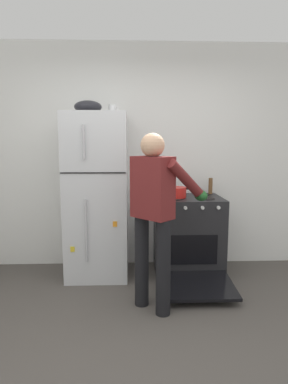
{
  "coord_description": "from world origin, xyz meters",
  "views": [
    {
      "loc": [
        -0.11,
        -2.1,
        1.5
      ],
      "look_at": [
        0.03,
        1.32,
        1.0
      ],
      "focal_mm": 30.49,
      "sensor_mm": 36.0,
      "label": 1
    }
  ],
  "objects_px": {
    "stove_range": "(188,236)",
    "red_pot": "(175,192)",
    "coffee_mug": "(112,109)",
    "pepper_mill": "(210,186)",
    "person_cook": "(156,206)",
    "refrigerator": "(97,196)",
    "mixing_bowl": "(88,107)"
  },
  "relations": [
    {
      "from": "red_pot",
      "to": "mixing_bowl",
      "type": "height_order",
      "value": "mixing_bowl"
    },
    {
      "from": "refrigerator",
      "to": "stove_range",
      "type": "height_order",
      "value": "refrigerator"
    },
    {
      "from": "person_cook",
      "to": "pepper_mill",
      "type": "relative_size",
      "value": 8.33
    },
    {
      "from": "red_pot",
      "to": "mixing_bowl",
      "type": "bearing_deg",
      "value": 177.04
    },
    {
      "from": "red_pot",
      "to": "pepper_mill",
      "type": "height_order",
      "value": "pepper_mill"
    },
    {
      "from": "stove_range",
      "to": "person_cook",
      "type": "bearing_deg",
      "value": -118.41
    },
    {
      "from": "coffee_mug",
      "to": "pepper_mill",
      "type": "xyz_separation_m",
      "value": [
        1.16,
        0.15,
        -0.88
      ]
    },
    {
      "from": "refrigerator",
      "to": "stove_range",
      "type": "xyz_separation_m",
      "value": [
        1.05,
        -0.02,
        -0.48
      ]
    },
    {
      "from": "person_cook",
      "to": "red_pot",
      "type": "relative_size",
      "value": 4.63
    },
    {
      "from": "stove_range",
      "to": "person_cook",
      "type": "relative_size",
      "value": 0.76
    },
    {
      "from": "red_pot",
      "to": "coffee_mug",
      "type": "height_order",
      "value": "coffee_mug"
    },
    {
      "from": "coffee_mug",
      "to": "mixing_bowl",
      "type": "height_order",
      "value": "mixing_bowl"
    },
    {
      "from": "person_cook",
      "to": "red_pot",
      "type": "xyz_separation_m",
      "value": [
        0.28,
        0.79,
        0.0
      ]
    },
    {
      "from": "coffee_mug",
      "to": "mixing_bowl",
      "type": "relative_size",
      "value": 0.37
    },
    {
      "from": "stove_range",
      "to": "red_pot",
      "type": "bearing_deg",
      "value": -168.64
    },
    {
      "from": "person_cook",
      "to": "pepper_mill",
      "type": "xyz_separation_m",
      "value": [
        0.74,
        1.04,
        0.04
      ]
    },
    {
      "from": "refrigerator",
      "to": "pepper_mill",
      "type": "distance_m",
      "value": 1.36
    },
    {
      "from": "red_pot",
      "to": "mixing_bowl",
      "type": "distance_m",
      "value": 1.35
    },
    {
      "from": "coffee_mug",
      "to": "mixing_bowl",
      "type": "bearing_deg",
      "value": -169.22
    },
    {
      "from": "red_pot",
      "to": "pepper_mill",
      "type": "bearing_deg",
      "value": 28.52
    },
    {
      "from": "person_cook",
      "to": "pepper_mill",
      "type": "distance_m",
      "value": 1.28
    },
    {
      "from": "person_cook",
      "to": "red_pot",
      "type": "height_order",
      "value": "person_cook"
    },
    {
      "from": "stove_range",
      "to": "mixing_bowl",
      "type": "distance_m",
      "value": 1.85
    },
    {
      "from": "refrigerator",
      "to": "red_pot",
      "type": "xyz_separation_m",
      "value": [
        0.89,
        -0.05,
        0.05
      ]
    },
    {
      "from": "red_pot",
      "to": "person_cook",
      "type": "bearing_deg",
      "value": -109.77
    },
    {
      "from": "pepper_mill",
      "to": "refrigerator",
      "type": "bearing_deg",
      "value": -171.54
    },
    {
      "from": "refrigerator",
      "to": "person_cook",
      "type": "relative_size",
      "value": 1.15
    },
    {
      "from": "red_pot",
      "to": "pepper_mill",
      "type": "distance_m",
      "value": 0.52
    },
    {
      "from": "red_pot",
      "to": "coffee_mug",
      "type": "bearing_deg",
      "value": 171.91
    },
    {
      "from": "person_cook",
      "to": "coffee_mug",
      "type": "bearing_deg",
      "value": 115.44
    },
    {
      "from": "stove_range",
      "to": "coffee_mug",
      "type": "xyz_separation_m",
      "value": [
        -0.86,
        0.07,
        1.45
      ]
    },
    {
      "from": "coffee_mug",
      "to": "mixing_bowl",
      "type": "distance_m",
      "value": 0.27
    }
  ]
}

